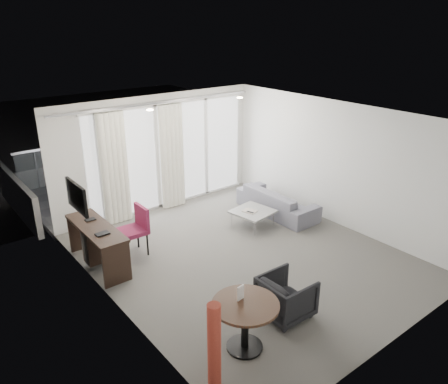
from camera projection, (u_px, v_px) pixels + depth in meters
floor at (244, 256)px, 8.11m from camera, size 5.00×6.00×0.00m
ceiling at (247, 118)px, 7.14m from camera, size 5.00×6.00×0.00m
wall_left at (112, 231)px, 6.19m from camera, size 0.00×6.00×2.60m
wall_right at (336, 164)px, 9.06m from camera, size 0.00×6.00×2.60m
wall_front at (402, 261)px, 5.43m from camera, size 5.00×0.00×2.60m
window_panel at (170, 155)px, 10.01m from camera, size 4.00×0.02×2.38m
window_frame at (171, 155)px, 10.00m from camera, size 4.10×0.06×2.44m
curtain_left at (115, 169)px, 9.06m from camera, size 0.60×0.20×2.38m
curtain_right at (172, 157)px, 9.86m from camera, size 0.60×0.20×2.38m
curtain_track at (160, 103)px, 9.26m from camera, size 4.80×0.04×0.04m
downlight_a at (150, 110)px, 7.80m from camera, size 0.12×0.12×0.02m
downlight_b at (240, 98)px, 9.00m from camera, size 0.12×0.12×0.02m
desk at (98, 246)px, 7.69m from camera, size 0.51×1.62×0.76m
tv at (77, 197)px, 7.26m from camera, size 0.05×0.80×0.50m
desk_chair at (132, 232)px, 8.01m from camera, size 0.51×0.48×0.93m
round_table at (245, 326)px, 5.73m from camera, size 1.06×1.06×0.71m
menu_card at (240, 299)px, 5.68m from camera, size 0.11×0.04×0.20m
red_lamp at (214, 351)px, 4.91m from camera, size 0.26×0.26×1.26m
tub_armchair at (286, 297)px, 6.39m from camera, size 0.72×0.70×0.64m
coffee_table at (253, 218)px, 9.25m from camera, size 0.88×0.88×0.35m
remote at (250, 212)px, 9.08m from camera, size 0.10×0.18×0.02m
magazine at (250, 211)px, 9.15m from camera, size 0.33×0.37×0.02m
sofa at (277, 201)px, 9.81m from camera, size 0.77×1.97×0.57m
terrace_slab at (142, 187)px, 11.59m from camera, size 5.60×3.00×0.12m
rattan_chair_a at (182, 166)px, 11.76m from camera, size 0.73×0.73×0.82m
rattan_chair_b at (185, 165)px, 11.75m from camera, size 0.82×0.82×0.90m
rattan_table at (196, 170)px, 12.02m from camera, size 0.61×0.61×0.47m
balustrade at (117, 155)px, 12.44m from camera, size 5.50×0.06×1.05m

